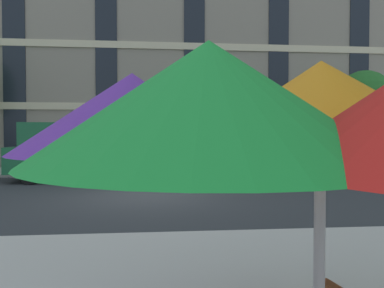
{
  "coord_description": "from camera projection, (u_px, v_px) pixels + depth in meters",
  "views": [
    {
      "loc": [
        0.23,
        -10.9,
        1.82
      ],
      "look_at": [
        1.6,
        3.2,
        1.4
      ],
      "focal_mm": 35.14,
      "sensor_mm": 36.0,
      "label": 1
    }
  ],
  "objects": [
    {
      "name": "apartment_building",
      "position": [
        152.0,
        19.0,
        25.51
      ],
      "size": [
        36.69,
        12.08,
        19.2
      ],
      "color": "gray",
      "rests_on": "ground"
    },
    {
      "name": "ground_plane",
      "position": [
        148.0,
        196.0,
        10.88
      ],
      "size": [
        120.0,
        120.0,
        0.0
      ],
      "primitive_type": "plane",
      "color": "#2D3033"
    },
    {
      "name": "street_tree_middle",
      "position": [
        223.0,
        104.0,
        18.03
      ],
      "size": [
        2.25,
        2.48,
        4.44
      ],
      "color": "brown",
      "rests_on": "ground"
    },
    {
      "name": "street_tree_right",
      "position": [
        364.0,
        102.0,
        18.35
      ],
      "size": [
        2.88,
        3.01,
        4.84
      ],
      "color": "#4C3823",
      "rests_on": "ground"
    },
    {
      "name": "sedan_black",
      "position": [
        245.0,
        155.0,
        14.9
      ],
      "size": [
        4.4,
        1.98,
        1.78
      ],
      "color": "black",
      "rests_on": "ground"
    },
    {
      "name": "pickup_green",
      "position": [
        75.0,
        154.0,
        14.26
      ],
      "size": [
        5.1,
        2.12,
        2.2
      ],
      "color": "#195933",
      "rests_on": "ground"
    },
    {
      "name": "sidewalk_far",
      "position": [
        151.0,
        170.0,
        17.64
      ],
      "size": [
        56.0,
        3.6,
        0.12
      ],
      "primitive_type": "cube",
      "color": "#B2ADA3",
      "rests_on": "ground"
    },
    {
      "name": "patio_umbrella",
      "position": [
        321.0,
        113.0,
        1.98
      ],
      "size": [
        3.14,
        3.14,
        2.2
      ],
      "color": "silver",
      "rests_on": "ground"
    }
  ]
}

